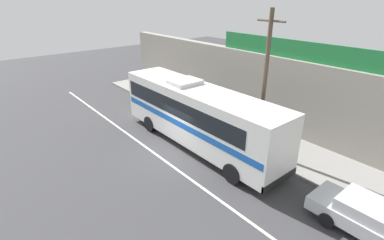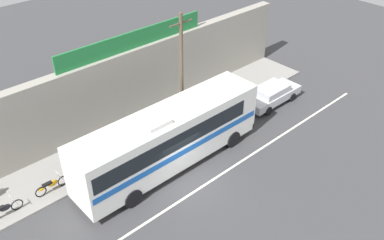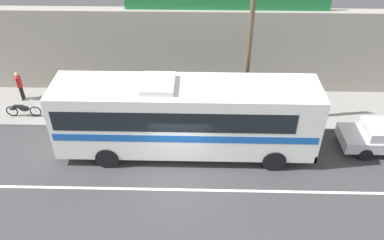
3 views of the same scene
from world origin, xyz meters
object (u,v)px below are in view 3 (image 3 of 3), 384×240
at_px(intercity_bus, 184,115).
at_px(motorcycle_orange, 23,109).
at_px(utility_pole, 248,52).
at_px(pedestrian_far_left, 19,84).
at_px(motorcycle_red, 71,110).

relative_size(intercity_bus, motorcycle_orange, 6.20).
xyz_separation_m(utility_pole, pedestrian_far_left, (-12.08, 1.85, -2.95)).
relative_size(intercity_bus, motorcycle_red, 6.16).
xyz_separation_m(intercity_bus, pedestrian_far_left, (-9.19, 4.01, -0.93)).
xyz_separation_m(intercity_bus, motorcycle_red, (-6.00, 2.44, -1.50)).
relative_size(intercity_bus, pedestrian_far_left, 6.76).
bearing_deg(motorcycle_orange, pedestrian_far_left, 112.05).
bearing_deg(motorcycle_red, utility_pole, -1.81).
distance_m(motorcycle_red, pedestrian_far_left, 3.60).
xyz_separation_m(motorcycle_red, pedestrian_far_left, (-3.19, 1.57, 0.57)).
bearing_deg(pedestrian_far_left, motorcycle_orange, -67.95).
relative_size(motorcycle_red, pedestrian_far_left, 1.10).
height_order(utility_pole, pedestrian_far_left, utility_pole).
height_order(intercity_bus, motorcycle_red, intercity_bus).
bearing_deg(pedestrian_far_left, intercity_bus, -23.56).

